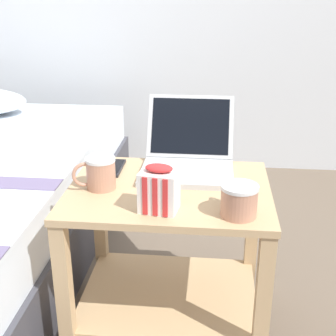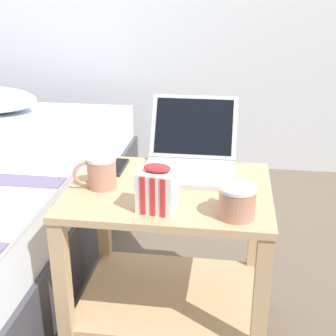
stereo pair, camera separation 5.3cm
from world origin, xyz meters
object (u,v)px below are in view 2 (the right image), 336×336
snack_bag (157,189)px  cell_phone (114,167)px  laptop (190,157)px  mug_front_left (101,171)px  mug_front_right (237,200)px

snack_bag → cell_phone: (-0.20, 0.29, -0.06)m
laptop → snack_bag: size_ratio=2.58×
mug_front_left → mug_front_right: 0.44m
mug_front_right → laptop: bearing=115.7°
laptop → snack_bag: laptop is taller
mug_front_left → cell_phone: 0.17m
laptop → mug_front_left: 0.32m
cell_phone → snack_bag: bearing=-55.5°
mug_front_left → snack_bag: snack_bag is taller
mug_front_right → cell_phone: 0.52m
mug_front_right → snack_bag: bearing=177.7°
laptop → mug_front_right: 0.37m
mug_front_left → cell_phone: bearing=90.6°
mug_front_left → mug_front_right: size_ratio=0.94×
mug_front_left → cell_phone: size_ratio=0.85×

